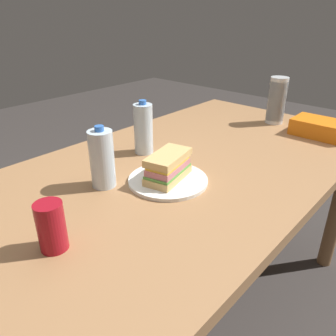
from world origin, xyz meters
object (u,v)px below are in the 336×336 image
at_px(dining_table, 176,189).
at_px(water_bottle_spare, 143,129).
at_px(plastic_cup_stack, 277,101).
at_px(chip_bag, 320,128).
at_px(soda_can_red, 51,226).
at_px(paper_plate, 168,180).
at_px(water_bottle_tall, 102,159).
at_px(sandwich, 168,167).

relative_size(dining_table, water_bottle_spare, 8.64).
relative_size(plastic_cup_stack, water_bottle_spare, 1.07).
distance_m(chip_bag, plastic_cup_stack, 0.25).
xyz_separation_m(soda_can_red, chip_bag, (1.20, -0.19, -0.03)).
relative_size(paper_plate, water_bottle_spare, 1.25).
bearing_deg(water_bottle_tall, paper_plate, -41.77).
height_order(paper_plate, chip_bag, chip_bag).
distance_m(water_bottle_tall, plastic_cup_stack, 0.97).
distance_m(soda_can_red, chip_bag, 1.21).
height_order(dining_table, water_bottle_spare, water_bottle_spare).
distance_m(dining_table, water_bottle_tall, 0.32).
bearing_deg(chip_bag, sandwich, 74.12).
bearing_deg(water_bottle_tall, plastic_cup_stack, -6.79).
bearing_deg(dining_table, soda_can_red, -172.59).
relative_size(paper_plate, water_bottle_tall, 1.30).
distance_m(soda_can_red, water_bottle_spare, 0.60).
bearing_deg(paper_plate, sandwich, 39.41).
xyz_separation_m(paper_plate, soda_can_red, (-0.43, -0.02, 0.06)).
xyz_separation_m(paper_plate, plastic_cup_stack, (0.81, 0.02, 0.10)).
bearing_deg(soda_can_red, sandwich, 3.09).
bearing_deg(paper_plate, water_bottle_spare, 62.75).
height_order(dining_table, water_bottle_tall, water_bottle_tall).
bearing_deg(soda_can_red, plastic_cup_stack, 1.98).
relative_size(soda_can_red, plastic_cup_stack, 0.55).
bearing_deg(paper_plate, chip_bag, -15.24).
height_order(sandwich, plastic_cup_stack, plastic_cup_stack).
bearing_deg(sandwich, paper_plate, -140.59).
bearing_deg(water_bottle_spare, plastic_cup_stack, -17.14).
bearing_deg(plastic_cup_stack, chip_bag, -98.93).
relative_size(dining_table, sandwich, 9.14).
relative_size(dining_table, plastic_cup_stack, 8.11).
relative_size(water_bottle_tall, plastic_cup_stack, 0.90).
height_order(water_bottle_tall, plastic_cup_stack, plastic_cup_stack).
distance_m(paper_plate, sandwich, 0.05).
height_order(soda_can_red, water_bottle_tall, water_bottle_tall).
xyz_separation_m(sandwich, chip_bag, (0.77, -0.21, -0.02)).
bearing_deg(water_bottle_spare, soda_can_red, -154.99).
bearing_deg(sandwich, plastic_cup_stack, 1.39).
distance_m(chip_bag, water_bottle_tall, 0.99).
xyz_separation_m(dining_table, sandwich, (-0.10, -0.05, 0.14)).
height_order(dining_table, chip_bag, chip_bag).
relative_size(soda_can_red, chip_bag, 0.53).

